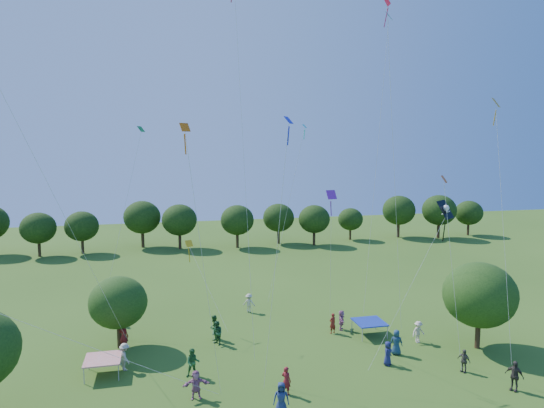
{
  "coord_description": "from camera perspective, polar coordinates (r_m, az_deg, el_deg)",
  "views": [
    {
      "loc": [
        -6.23,
        -12.86,
        14.29
      ],
      "look_at": [
        0.0,
        14.0,
        11.0
      ],
      "focal_mm": 32.0,
      "sensor_mm": 36.0,
      "label": 1
    }
  ],
  "objects": [
    {
      "name": "crowd_person_13",
      "position": [
        37.01,
        -17.03,
        -14.64
      ],
      "size": [
        0.83,
        0.72,
        1.89
      ],
      "primitive_type": "imported",
      "rotation": [
        0.0,
        0.0,
        2.69
      ],
      "color": "maroon",
      "rests_on": "ground"
    },
    {
      "name": "treeline",
      "position": [
        69.19,
        -9.19,
        -1.76
      ],
      "size": [
        88.01,
        8.77,
        6.77
      ],
      "color": "#422B19",
      "rests_on": "ground"
    },
    {
      "name": "crowd_person_4",
      "position": [
        41.76,
        -17.85,
        -12.35
      ],
      "size": [
        0.98,
        0.48,
        1.64
      ],
      "primitive_type": "imported",
      "rotation": [
        0.0,
        0.0,
        6.24
      ],
      "color": "#3E3731",
      "rests_on": "ground"
    },
    {
      "name": "crowd_person_9",
      "position": [
        42.8,
        -2.72,
        -11.55
      ],
      "size": [
        1.17,
        0.9,
        1.64
      ],
      "primitive_type": "imported",
      "rotation": [
        0.0,
        0.0,
        2.69
      ],
      "color": "#C1B79A",
      "rests_on": "ground"
    },
    {
      "name": "near_tree_east",
      "position": [
        37.65,
        23.24,
        -9.79
      ],
      "size": [
        5.07,
        5.07,
        6.18
      ],
      "color": "#422B19",
      "rests_on": "ground"
    },
    {
      "name": "crowd_person_5",
      "position": [
        39.32,
        8.17,
        -13.36
      ],
      "size": [
        1.04,
        1.55,
        1.57
      ],
      "primitive_type": "imported",
      "rotation": [
        0.0,
        0.0,
        1.18
      ],
      "color": "#A8628A",
      "rests_on": "ground"
    },
    {
      "name": "small_kite_10",
      "position": [
        32.92,
        25.08,
        6.37
      ],
      "size": [
        0.81,
        3.11,
        15.95
      ],
      "color": "#C98811"
    },
    {
      "name": "crowd_person_8",
      "position": [
        32.09,
        -9.28,
        -17.95
      ],
      "size": [
        0.92,
        0.54,
        1.8
      ],
      "primitive_type": "imported",
      "rotation": [
        0.0,
        0.0,
        6.22
      ],
      "color": "#2B662E",
      "rests_on": "ground"
    },
    {
      "name": "small_kite_6",
      "position": [
        28.44,
        -27.3,
        7.46
      ],
      "size": [
        6.27,
        8.06,
        19.37
      ],
      "color": "silver"
    },
    {
      "name": "small_kite_8",
      "position": [
        31.16,
        13.78,
        12.8
      ],
      "size": [
        3.66,
        3.71,
        21.62
      ],
      "color": "red"
    },
    {
      "name": "crowd_person_12",
      "position": [
        27.93,
        1.09,
        -21.89
      ],
      "size": [
        0.96,
        0.67,
        1.77
      ],
      "primitive_type": "imported",
      "rotation": [
        0.0,
        0.0,
        6.03
      ],
      "color": "navy",
      "rests_on": "ground"
    },
    {
      "name": "crowd_person_7",
      "position": [
        38.54,
        7.13,
        -13.75
      ],
      "size": [
        0.69,
        0.56,
        1.58
      ],
      "primitive_type": "imported",
      "rotation": [
        0.0,
        0.0,
        3.5
      ],
      "color": "maroon",
      "rests_on": "ground"
    },
    {
      "name": "crowd_person_14",
      "position": [
        37.32,
        -6.85,
        -14.23
      ],
      "size": [
        0.86,
        1.04,
        1.85
      ],
      "primitive_type": "imported",
      "rotation": [
        0.0,
        0.0,
        4.23
      ],
      "color": "#255524",
      "rests_on": "ground"
    },
    {
      "name": "pirate_kite",
      "position": [
        30.67,
        19.65,
        -0.83
      ],
      "size": [
        5.77,
        1.36,
        9.76
      ],
      "color": "black"
    },
    {
      "name": "small_kite_2",
      "position": [
        38.15,
        -9.24,
        -5.96
      ],
      "size": [
        2.63,
        5.32,
        5.67
      ],
      "color": "gold"
    },
    {
      "name": "tent_red_stripe",
      "position": [
        33.58,
        -19.28,
        -16.84
      ],
      "size": [
        2.2,
        2.2,
        1.1
      ],
      "color": "red",
      "rests_on": "ground"
    },
    {
      "name": "crowd_person_15",
      "position": [
        33.88,
        -16.95,
        -16.81
      ],
      "size": [
        0.97,
        1.27,
        1.77
      ],
      "primitive_type": "imported",
      "rotation": [
        0.0,
        0.0,
        2.02
      ],
      "color": "#ABA289",
      "rests_on": "ground"
    },
    {
      "name": "small_kite_5",
      "position": [
        32.22,
        6.97,
        -1.31
      ],
      "size": [
        2.12,
        4.98,
        10.18
      ],
      "color": "purple"
    },
    {
      "name": "crowd_person_2",
      "position": [
        36.41,
        -6.46,
        -14.86
      ],
      "size": [
        0.82,
        0.98,
        1.75
      ],
      "primitive_type": "imported",
      "rotation": [
        0.0,
        0.0,
        5.21
      ],
      "color": "#22502B",
      "rests_on": "ground"
    },
    {
      "name": "small_kite_11",
      "position": [
        36.5,
        12.84,
        12.43
      ],
      "size": [
        0.85,
        2.39,
        22.26
      ],
      "color": "#178243"
    },
    {
      "name": "crowd_person_16",
      "position": [
        34.56,
        21.63,
        -16.76
      ],
      "size": [
        0.73,
        0.97,
        1.5
      ],
      "primitive_type": "imported",
      "rotation": [
        0.0,
        0.0,
        5.14
      ],
      "color": "#474339",
      "rests_on": "ground"
    },
    {
      "name": "crowd_person_0",
      "position": [
        35.73,
        14.42,
        -15.48
      ],
      "size": [
        0.98,
        0.79,
        1.74
      ],
      "primitive_type": "imported",
      "rotation": [
        0.0,
        0.0,
        2.7
      ],
      "color": "navy",
      "rests_on": "ground"
    },
    {
      "name": "tent_blue",
      "position": [
        38.52,
        11.39,
        -13.46
      ],
      "size": [
        2.2,
        2.2,
        1.1
      ],
      "color": "#172D97",
      "rests_on": "ground"
    },
    {
      "name": "crowd_person_10",
      "position": [
        33.34,
        26.61,
        -17.62
      ],
      "size": [
        0.95,
        1.16,
        1.81
      ],
      "primitive_type": "imported",
      "rotation": [
        0.0,
        0.0,
        5.24
      ],
      "color": "#38312C",
      "rests_on": "ground"
    },
    {
      "name": "small_kite_3",
      "position": [
        40.27,
        -16.0,
        4.31
      ],
      "size": [
        3.6,
        3.84,
        14.61
      ],
      "color": "#17832F"
    },
    {
      "name": "small_kite_4",
      "position": [
        23.94,
        1.24,
        1.75
      ],
      "size": [
        1.24,
        1.67,
        14.42
      ],
      "color": "#1520D7"
    },
    {
      "name": "crowd_person_6",
      "position": [
        34.08,
        13.46,
        -16.71
      ],
      "size": [
        0.86,
        0.85,
        1.6
      ],
      "primitive_type": "imported",
      "rotation": [
        0.0,
        0.0,
        0.76
      ],
      "color": "navy",
      "rests_on": "ground"
    },
    {
      "name": "red_high_kite",
      "position": [
        32.3,
        -4.18,
        19.88
      ],
      "size": [
        0.88,
        4.49,
        25.89
      ],
      "color": "red"
    },
    {
      "name": "near_tree_north",
      "position": [
        36.54,
        -17.65,
        -10.98
      ],
      "size": [
        4.06,
        4.06,
        5.17
      ],
      "color": "#422B19",
      "rests_on": "ground"
    },
    {
      "name": "crowd_person_11",
      "position": [
        29.67,
        -8.93,
        -20.25
      ],
      "size": [
        1.57,
        0.6,
        1.67
      ],
      "primitive_type": "imported",
      "rotation": [
        0.0,
        0.0,
        6.31
      ],
      "color": "#9E5C7E",
      "rests_on": "ground"
    },
    {
      "name": "small_kite_7",
      "position": [
        40.36,
        2.72,
        3.61
      ],
      "size": [
        3.47,
        0.69,
        14.81
      ],
      "color": "#0ED8D9"
    },
    {
      "name": "small_kite_9",
      "position": [
        28.31,
        20.02,
        -2.31
      ],
      "size": [
        2.14,
        0.58,
        11.43
      ],
      "color": "#E2520B"
    },
    {
      "name": "crowd_person_3",
      "position": [
        38.12,
        16.84,
        -14.21
      ],
      "size": [
        1.13,
        0.67,
        1.61
      ],
      "primitive_type": "imported",
      "rotation": [
        0.0,
        0.0,
        6.48
      ],
      "color": "beige",
      "rests_on": "ground"
    },
    {
      "name": "small_kite_0",
      "position": [
        22.79,
        -9.12,
        0.46
      ],
      "size": [
        1.96,
        2.17,
        14.03
      ],
      "color": "#DD600D"
    },
    {
      "name": "crowd_person_1",
      "position": [
        29.81,
        1.69,
        -20.03
      ],
      "size": [
        0.71,
        0.73,
        1.66
      ],
      "primitive_type": "imported",
      "rotation": [
        0.0,
        0.0,
        2.3
      ],
      "color": "maroon",
      "rests_on": "ground"
    }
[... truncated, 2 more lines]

